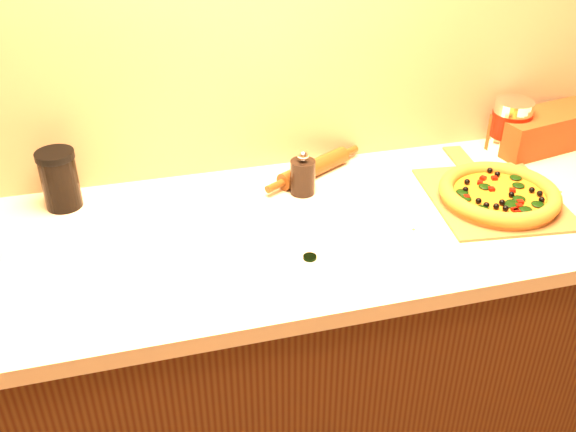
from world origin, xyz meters
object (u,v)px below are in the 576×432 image
(pizza_peel, at_px, (491,195))
(coffee_canister, at_px, (510,126))
(dark_jar, at_px, (60,179))
(pepper_grinder, at_px, (303,176))
(rolling_pin, at_px, (314,168))
(pizza, at_px, (499,194))

(pizza_peel, distance_m, coffee_canister, 0.31)
(coffee_canister, height_order, dark_jar, coffee_canister)
(pepper_grinder, xyz_separation_m, rolling_pin, (0.06, 0.08, -0.03))
(pizza, xyz_separation_m, coffee_canister, (0.19, 0.27, 0.05))
(pizza_peel, height_order, rolling_pin, rolling_pin)
(pepper_grinder, distance_m, dark_jar, 0.61)
(coffee_canister, distance_m, dark_jar, 1.26)
(pizza_peel, xyz_separation_m, rolling_pin, (-0.42, 0.23, 0.02))
(rolling_pin, xyz_separation_m, coffee_canister, (0.60, 0.01, 0.06))
(pepper_grinder, relative_size, rolling_pin, 0.39)
(pizza, relative_size, coffee_canister, 1.96)
(rolling_pin, distance_m, coffee_canister, 0.60)
(pepper_grinder, bearing_deg, pizza, -21.18)
(pepper_grinder, bearing_deg, pizza_peel, -17.38)
(rolling_pin, distance_m, dark_jar, 0.67)
(pizza_peel, bearing_deg, coffee_canister, 58.50)
(pizza, distance_m, pepper_grinder, 0.51)
(dark_jar, bearing_deg, coffee_canister, -0.10)
(pizza_peel, relative_size, pepper_grinder, 4.08)
(pizza, height_order, dark_jar, dark_jar)
(pizza_peel, height_order, pizza, pizza)
(pizza, height_order, pepper_grinder, pepper_grinder)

